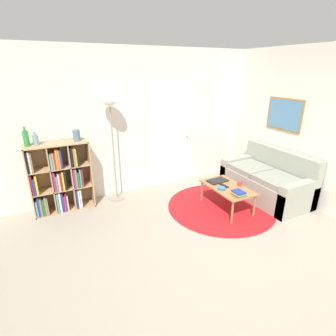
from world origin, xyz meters
The scene contains 16 objects.
ground_plane centered at (0.00, 0.00, 0.00)m, with size 14.00×14.00×0.00m, color gray.
wall_back centered at (0.03, 2.78, 1.29)m, with size 7.57×0.11×2.60m.
wall_right centered at (2.31, 1.38, 1.30)m, with size 0.08×5.76×2.60m.
rug centered at (0.89, 1.42, 0.00)m, with size 1.81×1.81×0.01m.
bookshelf centered at (-1.53, 2.57, 0.55)m, with size 0.95×0.34×1.15m.
floor_lamp centered at (-0.61, 2.53, 1.48)m, with size 0.31×0.31×1.75m.
couch centered at (1.92, 1.39, 0.29)m, with size 0.82×1.59×0.86m.
coffee_table centered at (0.95, 1.34, 0.36)m, with size 0.53×0.90×0.40m.
laptop centered at (0.94, 1.61, 0.41)m, with size 0.36×0.24×0.02m.
bowl centered at (0.80, 1.31, 0.42)m, with size 0.12×0.12×0.04m.
book_stack_on_table centered at (0.89, 1.01, 0.43)m, with size 0.17×0.20×0.07m.
cup centered at (1.15, 1.28, 0.44)m, with size 0.07×0.07×0.08m.
remote centered at (0.91, 1.39, 0.41)m, with size 0.07×0.18×0.02m.
bottle_left centered at (-1.89, 2.58, 1.27)m, with size 0.08×0.08×0.29m.
bottle_middle centered at (-1.76, 2.59, 1.23)m, with size 0.08×0.08×0.20m.
vase_on_shelf centered at (-1.18, 2.57, 1.24)m, with size 0.11×0.11×0.18m.
Camera 1 is at (-1.71, -1.73, 2.24)m, focal length 28.00 mm.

